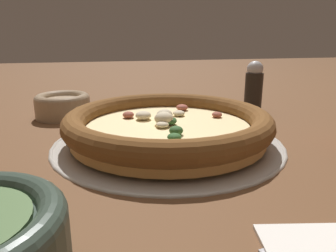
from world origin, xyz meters
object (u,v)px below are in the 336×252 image
object	(u,v)px
pizza_tray	(168,141)
pepper_shaker	(254,87)
bowl_near	(63,105)
pizza	(168,125)

from	to	relation	value
pizza_tray	pepper_shaker	distance (m)	0.28
pizza_tray	pepper_shaker	xyz separation A→B (m)	(0.22, 0.16, 0.05)
pizza_tray	bowl_near	bearing A→B (deg)	130.13
pizza_tray	pizza	xyz separation A→B (m)	(-0.00, 0.00, 0.03)
pizza_tray	pizza	distance (m)	0.03
bowl_near	pizza_tray	bearing A→B (deg)	-49.87
bowl_near	pepper_shaker	bearing A→B (deg)	-6.33
bowl_near	pepper_shaker	world-z (taller)	pepper_shaker
pizza_tray	pepper_shaker	size ratio (longest dim) A/B	3.22
pizza	bowl_near	world-z (taller)	pizza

